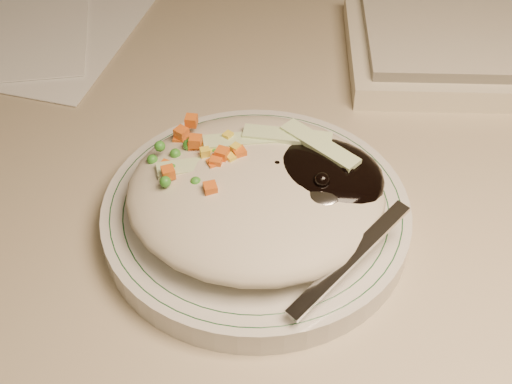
# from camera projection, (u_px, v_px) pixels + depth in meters

# --- Properties ---
(desk) EXTENTS (1.40, 0.70, 0.74)m
(desk) POSITION_uv_depth(u_px,v_px,m) (315.00, 246.00, 0.81)
(desk) COLOR tan
(desk) RESTS_ON ground
(plate) EXTENTS (0.24, 0.24, 0.02)m
(plate) POSITION_uv_depth(u_px,v_px,m) (256.00, 216.00, 0.55)
(plate) COLOR beige
(plate) RESTS_ON desk
(plate_rim) EXTENTS (0.22, 0.22, 0.00)m
(plate_rim) POSITION_uv_depth(u_px,v_px,m) (256.00, 207.00, 0.54)
(plate_rim) COLOR #144723
(plate_rim) RESTS_ON plate
(meal) EXTENTS (0.21, 0.19, 0.05)m
(meal) POSITION_uv_depth(u_px,v_px,m) (262.00, 188.00, 0.53)
(meal) COLOR #B5AA92
(meal) RESTS_ON plate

